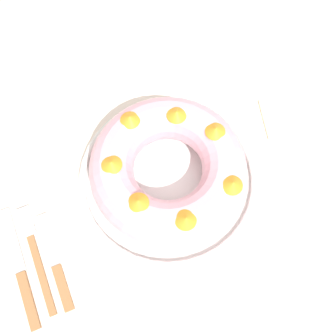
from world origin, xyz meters
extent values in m
plane|color=gray|center=(0.00, 0.00, 0.00)|extent=(8.00, 8.00, 0.00)
cube|color=beige|center=(0.00, 0.00, 0.75)|extent=(1.30, 1.15, 0.03)
cylinder|color=brown|center=(0.58, 0.51, 0.37)|extent=(0.06, 0.06, 0.73)
cylinder|color=white|center=(-0.02, 0.03, 0.77)|extent=(0.31, 0.31, 0.01)
torus|color=white|center=(-0.02, 0.03, 0.78)|extent=(0.32, 0.32, 0.01)
torus|color=#E09EAD|center=(-0.02, 0.03, 0.83)|extent=(0.27, 0.27, 0.08)
cone|color=orange|center=(-0.10, 0.06, 0.87)|extent=(0.05, 0.05, 0.01)
cone|color=orange|center=(-0.09, -0.02, 0.87)|extent=(0.04, 0.04, 0.01)
cone|color=orange|center=(-0.03, -0.07, 0.87)|extent=(0.05, 0.05, 0.01)
cone|color=orange|center=(0.06, -0.05, 0.87)|extent=(0.04, 0.04, 0.01)
cone|color=orange|center=(0.07, 0.05, 0.87)|extent=(0.05, 0.05, 0.01)
cone|color=orange|center=(0.03, 0.10, 0.87)|extent=(0.05, 0.05, 0.01)
cone|color=orange|center=(-0.05, 0.12, 0.87)|extent=(0.04, 0.04, 0.01)
cube|color=#936038|center=(-0.28, -0.04, 0.77)|extent=(0.01, 0.14, 0.01)
cube|color=silver|center=(-0.28, 0.06, 0.77)|extent=(0.02, 0.06, 0.01)
cube|color=#936038|center=(-0.31, -0.07, 0.77)|extent=(0.02, 0.10, 0.01)
cube|color=silver|center=(-0.31, 0.03, 0.77)|extent=(0.02, 0.12, 0.00)
cube|color=#936038|center=(-0.25, -0.08, 0.77)|extent=(0.02, 0.08, 0.01)
cube|color=silver|center=(-0.25, 0.01, 0.77)|extent=(0.02, 0.10, 0.00)
cube|color=beige|center=(0.26, 0.06, 0.77)|extent=(0.14, 0.11, 0.00)
camera|label=1|loc=(-0.11, -0.20, 1.45)|focal=42.00mm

